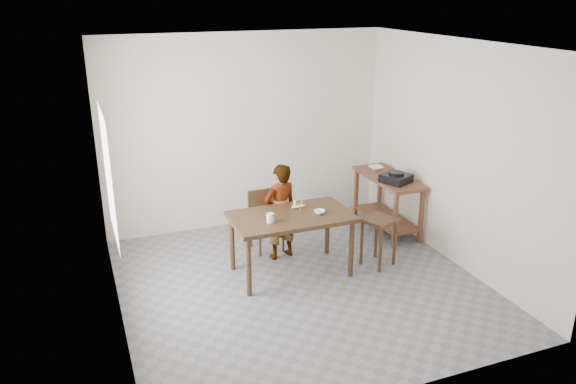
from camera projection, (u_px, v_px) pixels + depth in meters
name	position (u px, v px, depth m)	size (l,w,h in m)	color
floor	(301.00, 285.00, 6.51)	(4.00, 4.00, 0.04)	slate
ceiling	(303.00, 42.00, 5.57)	(4.00, 4.00, 0.04)	white
wall_back	(246.00, 131.00, 7.81)	(4.00, 0.04, 2.70)	silver
wall_front	(403.00, 250.00, 4.27)	(4.00, 0.04, 2.70)	silver
wall_left	(106.00, 197.00, 5.35)	(0.04, 4.00, 2.70)	silver
wall_right	(457.00, 154.00, 6.73)	(0.04, 4.00, 2.70)	silver
window_pane	(108.00, 176.00, 5.49)	(0.02, 1.10, 1.30)	silver
dining_table	(291.00, 244.00, 6.64)	(1.40, 0.80, 0.75)	#412A16
prep_counter	(387.00, 203.00, 7.83)	(0.50, 1.20, 0.80)	brown
child	(280.00, 212.00, 6.96)	(0.45, 0.30, 1.23)	white
dining_chair	(267.00, 222.00, 7.24)	(0.37, 0.37, 0.78)	#412A16
stool	(378.00, 242.00, 6.86)	(0.35, 0.35, 0.61)	#412A16
glass_tumbler	(270.00, 218.00, 6.28)	(0.09, 0.09, 0.11)	white
small_bowl	(320.00, 212.00, 6.54)	(0.13, 0.13, 0.04)	white
banana	(298.00, 206.00, 6.69)	(0.17, 0.12, 0.06)	gold
serving_bowl	(376.00, 168.00, 7.96)	(0.20, 0.20, 0.05)	white
gas_burner	(396.00, 178.00, 7.44)	(0.34, 0.34, 0.11)	black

